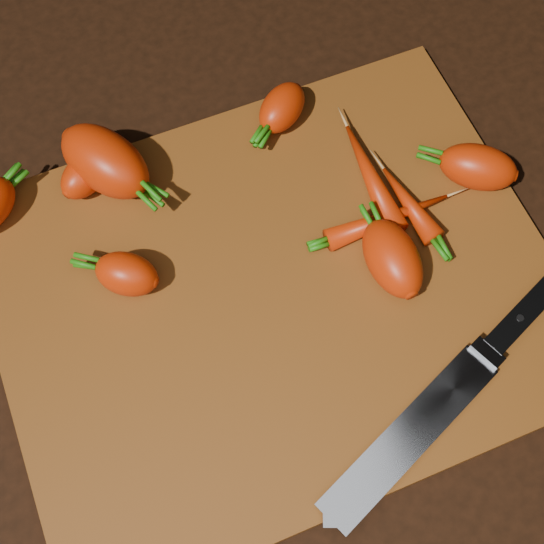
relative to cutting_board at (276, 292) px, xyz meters
name	(u,v)px	position (x,y,z in m)	size (l,w,h in m)	color
ground	(276,297)	(0.00, 0.00, -0.01)	(2.00, 2.00, 0.01)	black
cutting_board	(276,292)	(0.00, 0.00, 0.00)	(0.50, 0.40, 0.01)	brown
carrot_1	(127,274)	(-0.12, 0.06, 0.03)	(0.06, 0.04, 0.04)	red
carrot_2	(105,161)	(-0.10, 0.17, 0.03)	(0.10, 0.06, 0.06)	red
carrot_3	(392,258)	(0.10, -0.02, 0.03)	(0.08, 0.05, 0.05)	red
carrot_4	(282,108)	(0.08, 0.17, 0.02)	(0.06, 0.04, 0.04)	red
carrot_5	(85,175)	(-0.13, 0.17, 0.02)	(0.05, 0.04, 0.04)	red
carrot_6	(478,167)	(0.22, 0.04, 0.03)	(0.07, 0.04, 0.04)	red
carrot_7	(371,177)	(0.13, 0.07, 0.02)	(0.12, 0.03, 0.03)	red
carrot_8	(388,218)	(0.12, 0.02, 0.02)	(0.12, 0.02, 0.02)	red
carrot_9	(409,203)	(0.15, 0.03, 0.02)	(0.09, 0.02, 0.02)	red
knife	(424,420)	(0.07, -0.16, 0.01)	(0.30, 0.14, 0.02)	gray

